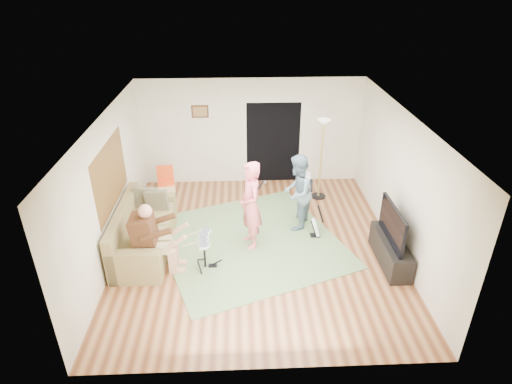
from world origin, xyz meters
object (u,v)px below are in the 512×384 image
drum_kit (205,254)px  guitarist (297,193)px  dining_chair (167,192)px  tv_cabinet (390,251)px  singer (250,206)px  television (392,224)px  sofa (140,236)px  torchiere_lamp (322,145)px  guitar_spare (316,227)px

drum_kit → guitarist: size_ratio=0.41×
guitarist → dining_chair: size_ratio=1.78×
guitarist → tv_cabinet: guitarist is taller
singer → dining_chair: size_ratio=1.93×
drum_kit → television: (3.45, 0.01, 0.55)m
drum_kit → guitarist: 2.37m
sofa → drum_kit: (1.30, -0.65, -0.01)m
drum_kit → tv_cabinet: size_ratio=0.49×
sofa → torchiere_lamp: 4.52m
singer → torchiere_lamp: size_ratio=0.92×
drum_kit → guitar_spare: guitar_spare is taller
tv_cabinet → singer: bearing=164.9°
singer → television: singer is taller
drum_kit → guitar_spare: size_ratio=0.93×
drum_kit → torchiere_lamp: (2.60, 2.67, 1.05)m
singer → tv_cabinet: 2.79m
sofa → guitar_spare: (3.55, 0.30, -0.10)m
guitarist → sofa: bearing=-56.8°
singer → television: (2.57, -0.71, -0.05)m
sofa → guitarist: guitarist is taller
guitarist → tv_cabinet: 2.18m
guitar_spare → sofa: bearing=-175.2°
sofa → dining_chair: dining_chair is taller
dining_chair → television: 5.13m
drum_kit → singer: (0.88, 0.72, 0.60)m
torchiere_lamp → singer: bearing=-131.4°
torchiere_lamp → dining_chair: size_ratio=2.11×
sofa → drum_kit: bearing=-26.5°
singer → torchiere_lamp: bearing=123.8°
drum_kit → television: size_ratio=0.57×
singer → tv_cabinet: bearing=60.0°
sofa → television: 4.83m
sofa → singer: (2.18, 0.07, 0.59)m
singer → guitarist: bearing=107.5°
singer → dining_chair: bearing=-147.4°
singer → guitar_spare: size_ratio=2.43×
drum_kit → torchiere_lamp: size_ratio=0.35×
torchiere_lamp → tv_cabinet: size_ratio=1.41×
tv_cabinet → television: (-0.05, 0.00, 0.60)m
sofa → television: television is taller
guitar_spare → dining_chair: 3.61m
sofa → drum_kit: size_ratio=3.34×
singer → television: bearing=59.7°
guitar_spare → dining_chair: (-3.27, 1.52, 0.12)m
dining_chair → television: television is taller
drum_kit → torchiere_lamp: 3.88m
torchiere_lamp → dining_chair: torchiere_lamp is taller
singer → tv_cabinet: size_ratio=1.29×
sofa → guitar_spare: 3.56m
television → dining_chair: bearing=151.2°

